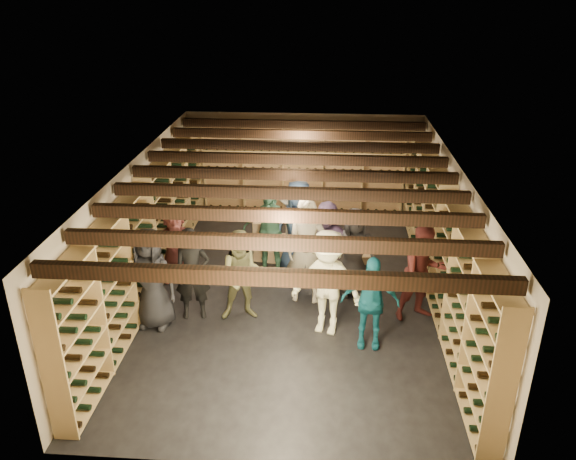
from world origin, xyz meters
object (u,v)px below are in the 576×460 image
(person_0, at_px, (151,279))
(person_4, at_px, (370,302))
(person_7, at_px, (307,251))
(person_12, at_px, (354,252))
(crate_stack_left, at_px, (268,240))
(person_2, at_px, (243,276))
(person_11, at_px, (327,241))
(person_3, at_px, (327,283))
(person_9, at_px, (294,226))
(person_1, at_px, (193,274))
(person_10, at_px, (269,232))
(crate_stack_right, at_px, (287,248))
(person_8, at_px, (423,273))
(person_6, at_px, (298,229))
(crate_loose, at_px, (358,257))
(person_5, at_px, (176,244))

(person_0, relative_size, person_4, 1.13)
(person_0, xyz_separation_m, person_7, (2.44, 0.98, 0.09))
(person_12, bearing_deg, crate_stack_left, 132.98)
(person_2, bearing_deg, person_11, 37.70)
(person_3, height_order, person_4, person_3)
(person_9, bearing_deg, person_12, -60.19)
(person_1, distance_m, person_10, 1.91)
(crate_stack_right, distance_m, person_2, 2.29)
(person_4, bearing_deg, person_12, 100.71)
(crate_stack_right, height_order, person_8, person_8)
(person_3, height_order, person_9, person_3)
(crate_stack_right, relative_size, person_0, 0.31)
(person_6, xyz_separation_m, person_10, (-0.54, -0.08, -0.05))
(person_3, relative_size, person_9, 1.18)
(crate_loose, height_order, person_3, person_3)
(person_1, bearing_deg, person_7, 8.46)
(person_6, height_order, person_7, person_7)
(person_2, distance_m, person_10, 1.56)
(person_0, xyz_separation_m, person_9, (2.12, 2.48, -0.11))
(person_7, relative_size, person_10, 1.08)
(crate_stack_right, height_order, person_0, person_0)
(person_0, height_order, person_4, person_0)
(person_9, bearing_deg, crate_stack_right, 166.63)
(person_5, xyz_separation_m, person_10, (1.70, 0.35, 0.14))
(crate_stack_left, bearing_deg, crate_loose, 1.14)
(person_1, relative_size, person_8, 0.95)
(crate_loose, height_order, person_11, person_11)
(person_8, height_order, person_9, person_8)
(person_3, xyz_separation_m, person_10, (-1.10, 1.85, 0.00))
(person_0, relative_size, person_6, 0.91)
(person_8, bearing_deg, person_11, 120.25)
(person_11, bearing_deg, person_5, -151.11)
(person_2, relative_size, person_11, 1.02)
(crate_stack_right, bearing_deg, person_8, -39.45)
(person_6, xyz_separation_m, person_9, (-0.13, 0.54, -0.19))
(person_0, distance_m, person_1, 0.67)
(person_8, bearing_deg, person_9, 118.08)
(person_4, bearing_deg, person_3, 158.31)
(crate_stack_right, height_order, person_11, person_11)
(person_3, relative_size, person_5, 1.19)
(person_9, bearing_deg, crate_stack_left, 166.63)
(crate_stack_left, bearing_deg, crate_stack_right, 0.00)
(person_11, bearing_deg, person_9, 156.97)
(person_7, bearing_deg, person_3, -65.45)
(person_9, relative_size, person_12, 0.92)
(crate_stack_left, xyz_separation_m, person_6, (0.64, -0.54, 0.51))
(crate_stack_right, distance_m, person_11, 1.16)
(crate_stack_left, xyz_separation_m, person_7, (0.84, -1.50, 0.53))
(crate_stack_left, bearing_deg, person_5, -148.67)
(crate_stack_left, height_order, person_5, person_5)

